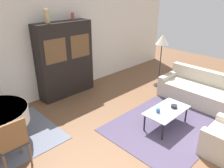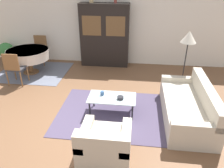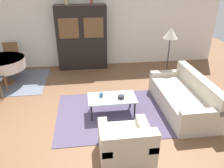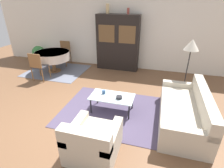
{
  "view_description": "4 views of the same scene",
  "coord_description": "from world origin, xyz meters",
  "px_view_note": "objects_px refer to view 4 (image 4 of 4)",
  "views": [
    {
      "loc": [
        -2.79,
        -1.65,
        2.83
      ],
      "look_at": [
        0.2,
        1.4,
        0.95
      ],
      "focal_mm": 35.0,
      "sensor_mm": 36.0,
      "label": 1
    },
    {
      "loc": [
        1.43,
        -3.7,
        2.89
      ],
      "look_at": [
        0.92,
        0.44,
        0.75
      ],
      "focal_mm": 35.0,
      "sensor_mm": 36.0,
      "label": 2
    },
    {
      "loc": [
        0.39,
        -3.69,
        2.8
      ],
      "look_at": [
        0.92,
        0.44,
        0.75
      ],
      "focal_mm": 35.0,
      "sensor_mm": 36.0,
      "label": 3
    },
    {
      "loc": [
        1.92,
        -3.06,
        2.53
      ],
      "look_at": [
        0.92,
        0.44,
        0.75
      ],
      "focal_mm": 28.0,
      "sensor_mm": 36.0,
      "label": 4
    }
  ],
  "objects_px": {
    "dining_table": "(52,56)",
    "vase_tall": "(108,9)",
    "dining_chair_far": "(64,51)",
    "dining_chair_near": "(38,65)",
    "couch": "(185,112)",
    "potted_plant": "(39,53)",
    "armchair": "(93,142)",
    "coffee_table": "(112,98)",
    "display_cabinet": "(118,43)",
    "bowl": "(119,97)",
    "vase_short": "(128,11)",
    "floor_lamp": "(191,48)",
    "cup": "(104,92)"
  },
  "relations": [
    {
      "from": "dining_table",
      "to": "vase_tall",
      "type": "relative_size",
      "value": 3.88
    },
    {
      "from": "dining_chair_far",
      "to": "dining_chair_near",
      "type": "bearing_deg",
      "value": 90.0
    },
    {
      "from": "dining_table",
      "to": "dining_chair_near",
      "type": "relative_size",
      "value": 1.34
    },
    {
      "from": "dining_chair_far",
      "to": "couch",
      "type": "bearing_deg",
      "value": 148.3
    },
    {
      "from": "couch",
      "to": "potted_plant",
      "type": "height_order",
      "value": "couch"
    },
    {
      "from": "armchair",
      "to": "dining_chair_far",
      "type": "height_order",
      "value": "dining_chair_far"
    },
    {
      "from": "coffee_table",
      "to": "vase_tall",
      "type": "xyz_separation_m",
      "value": [
        -1.0,
        2.93,
        1.83
      ]
    },
    {
      "from": "dining_table",
      "to": "potted_plant",
      "type": "distance_m",
      "value": 1.5
    },
    {
      "from": "coffee_table",
      "to": "display_cabinet",
      "type": "relative_size",
      "value": 0.51
    },
    {
      "from": "bowl",
      "to": "vase_short",
      "type": "relative_size",
      "value": 0.7
    },
    {
      "from": "coffee_table",
      "to": "floor_lamp",
      "type": "bearing_deg",
      "value": 38.49
    },
    {
      "from": "couch",
      "to": "armchair",
      "type": "height_order",
      "value": "couch"
    },
    {
      "from": "dining_chair_far",
      "to": "bowl",
      "type": "height_order",
      "value": "dining_chair_far"
    },
    {
      "from": "dining_chair_far",
      "to": "vase_tall",
      "type": "relative_size",
      "value": 2.89
    },
    {
      "from": "display_cabinet",
      "to": "floor_lamp",
      "type": "xyz_separation_m",
      "value": [
        2.36,
        -1.53,
        0.36
      ]
    },
    {
      "from": "couch",
      "to": "potted_plant",
      "type": "xyz_separation_m",
      "value": [
        -5.79,
        2.76,
        0.11
      ]
    },
    {
      "from": "couch",
      "to": "vase_tall",
      "type": "xyz_separation_m",
      "value": [
        -2.67,
        2.93,
        1.92
      ]
    },
    {
      "from": "vase_short",
      "to": "dining_chair_near",
      "type": "bearing_deg",
      "value": -144.88
    },
    {
      "from": "armchair",
      "to": "potted_plant",
      "type": "relative_size",
      "value": 1.26
    },
    {
      "from": "floor_lamp",
      "to": "vase_short",
      "type": "xyz_separation_m",
      "value": [
        -2.01,
        1.53,
        0.76
      ]
    },
    {
      "from": "coffee_table",
      "to": "couch",
      "type": "bearing_deg",
      "value": 0.0
    },
    {
      "from": "couch",
      "to": "armchair",
      "type": "distance_m",
      "value": 2.14
    },
    {
      "from": "potted_plant",
      "to": "coffee_table",
      "type": "bearing_deg",
      "value": -33.84
    },
    {
      "from": "couch",
      "to": "dining_chair_near",
      "type": "relative_size",
      "value": 2.18
    },
    {
      "from": "armchair",
      "to": "couch",
      "type": "bearing_deg",
      "value": 40.64
    },
    {
      "from": "coffee_table",
      "to": "dining_chair_far",
      "type": "distance_m",
      "value": 4.01
    },
    {
      "from": "dining_chair_far",
      "to": "vase_short",
      "type": "relative_size",
      "value": 4.71
    },
    {
      "from": "armchair",
      "to": "display_cabinet",
      "type": "relative_size",
      "value": 0.43
    },
    {
      "from": "dining_table",
      "to": "cup",
      "type": "height_order",
      "value": "dining_table"
    },
    {
      "from": "bowl",
      "to": "coffee_table",
      "type": "bearing_deg",
      "value": 163.02
    },
    {
      "from": "coffee_table",
      "to": "vase_tall",
      "type": "height_order",
      "value": "vase_tall"
    },
    {
      "from": "coffee_table",
      "to": "dining_chair_near",
      "type": "bearing_deg",
      "value": 159.2
    },
    {
      "from": "cup",
      "to": "vase_tall",
      "type": "height_order",
      "value": "vase_tall"
    },
    {
      "from": "vase_tall",
      "to": "vase_short",
      "type": "xyz_separation_m",
      "value": [
        0.75,
        0.0,
        -0.06
      ]
    },
    {
      "from": "display_cabinet",
      "to": "potted_plant",
      "type": "xyz_separation_m",
      "value": [
        -3.51,
        -0.17,
        -0.63
      ]
    },
    {
      "from": "dining_chair_near",
      "to": "coffee_table",
      "type": "bearing_deg",
      "value": -20.8
    },
    {
      "from": "coffee_table",
      "to": "dining_chair_near",
      "type": "height_order",
      "value": "dining_chair_near"
    },
    {
      "from": "display_cabinet",
      "to": "floor_lamp",
      "type": "height_order",
      "value": "display_cabinet"
    },
    {
      "from": "dining_chair_near",
      "to": "cup",
      "type": "xyz_separation_m",
      "value": [
        2.64,
        -1.02,
        -0.09
      ]
    },
    {
      "from": "dining_table",
      "to": "vase_short",
      "type": "bearing_deg",
      "value": 20.57
    },
    {
      "from": "floor_lamp",
      "to": "coffee_table",
      "type": "bearing_deg",
      "value": -141.51
    },
    {
      "from": "couch",
      "to": "coffee_table",
      "type": "height_order",
      "value": "couch"
    },
    {
      "from": "display_cabinet",
      "to": "potted_plant",
      "type": "relative_size",
      "value": 2.91
    },
    {
      "from": "couch",
      "to": "vase_short",
      "type": "height_order",
      "value": "vase_short"
    },
    {
      "from": "dining_table",
      "to": "coffee_table",
      "type": "bearing_deg",
      "value": -34.18
    },
    {
      "from": "armchair",
      "to": "dining_chair_far",
      "type": "xyz_separation_m",
      "value": [
        -2.92,
        4.2,
        0.26
      ]
    },
    {
      "from": "dining_chair_far",
      "to": "cup",
      "type": "distance_m",
      "value": 3.8
    },
    {
      "from": "vase_tall",
      "to": "couch",
      "type": "bearing_deg",
      "value": -47.59
    },
    {
      "from": "couch",
      "to": "dining_chair_near",
      "type": "distance_m",
      "value": 4.68
    },
    {
      "from": "coffee_table",
      "to": "bowl",
      "type": "height_order",
      "value": "bowl"
    }
  ]
}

